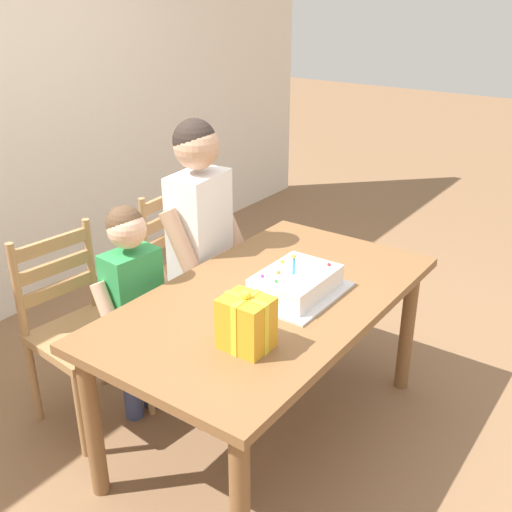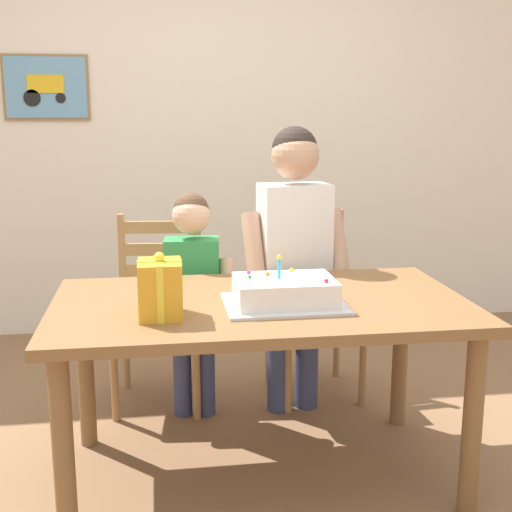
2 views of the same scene
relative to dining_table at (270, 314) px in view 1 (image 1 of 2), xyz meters
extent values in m
plane|color=#846042|center=(0.00, 0.00, -0.63)|extent=(20.00, 20.00, 0.00)
cube|color=brown|center=(0.00, 0.00, 0.07)|extent=(1.56, 0.88, 0.04)
cylinder|color=brown|center=(-0.70, -0.36, -0.29)|extent=(0.07, 0.07, 0.68)
cylinder|color=brown|center=(0.70, -0.36, -0.29)|extent=(0.07, 0.07, 0.68)
cylinder|color=brown|center=(-0.70, 0.36, -0.29)|extent=(0.07, 0.07, 0.68)
cylinder|color=brown|center=(0.70, 0.36, -0.29)|extent=(0.07, 0.07, 0.68)
cube|color=silver|center=(0.08, -0.08, 0.10)|extent=(0.44, 0.34, 0.01)
cube|color=white|center=(0.08, -0.08, 0.15)|extent=(0.36, 0.26, 0.09)
cylinder|color=#33ADE5|center=(0.06, -0.08, 0.23)|extent=(0.01, 0.01, 0.07)
sphere|color=yellow|center=(0.06, -0.08, 0.27)|extent=(0.02, 0.02, 0.02)
sphere|color=yellow|center=(0.12, 0.02, 0.20)|extent=(0.02, 0.02, 0.02)
sphere|color=purple|center=(-0.04, 0.01, 0.20)|extent=(0.02, 0.02, 0.02)
sphere|color=green|center=(-0.05, -0.06, 0.20)|extent=(0.01, 0.01, 0.01)
sphere|color=red|center=(0.21, -0.16, 0.20)|extent=(0.02, 0.02, 0.02)
sphere|color=orange|center=(0.02, -0.03, 0.20)|extent=(0.02, 0.02, 0.02)
cube|color=gold|center=(-0.37, -0.15, 0.19)|extent=(0.15, 0.17, 0.20)
cube|color=yellow|center=(-0.37, -0.15, 0.19)|extent=(0.15, 0.02, 0.20)
cube|color=yellow|center=(-0.37, -0.15, 0.19)|extent=(0.02, 0.18, 0.20)
sphere|color=yellow|center=(-0.37, -0.15, 0.30)|extent=(0.04, 0.04, 0.04)
cube|color=#A87A4C|center=(-0.39, 0.75, -0.18)|extent=(0.46, 0.46, 0.04)
cylinder|color=#A87A4C|center=(-0.22, 0.54, -0.42)|extent=(0.04, 0.04, 0.43)
cylinder|color=#A87A4C|center=(-0.60, 0.58, -0.42)|extent=(0.04, 0.04, 0.43)
cylinder|color=#A87A4C|center=(-0.18, 0.92, -0.42)|extent=(0.04, 0.04, 0.43)
cylinder|color=#A87A4C|center=(-0.56, 0.96, -0.42)|extent=(0.04, 0.04, 0.43)
cylinder|color=#A87A4C|center=(-0.18, 0.92, 0.06)|extent=(0.04, 0.04, 0.45)
cylinder|color=#A87A4C|center=(-0.56, 0.96, 0.06)|extent=(0.04, 0.04, 0.45)
cube|color=#A87A4C|center=(-0.37, 0.94, 0.00)|extent=(0.36, 0.06, 0.06)
cube|color=#A87A4C|center=(-0.37, 0.94, 0.11)|extent=(0.36, 0.06, 0.06)
cube|color=#A87A4C|center=(-0.37, 0.94, 0.22)|extent=(0.36, 0.06, 0.06)
cube|color=#A87A4C|center=(0.39, 0.75, -0.18)|extent=(0.45, 0.45, 0.04)
cylinder|color=#A87A4C|center=(0.59, 0.57, -0.42)|extent=(0.04, 0.04, 0.43)
cylinder|color=#A87A4C|center=(0.21, 0.54, -0.42)|extent=(0.04, 0.04, 0.43)
cylinder|color=#A87A4C|center=(0.56, 0.95, -0.42)|extent=(0.04, 0.04, 0.43)
cylinder|color=#A87A4C|center=(0.18, 0.92, -0.42)|extent=(0.04, 0.04, 0.43)
cylinder|color=#A87A4C|center=(0.56, 0.95, 0.06)|extent=(0.04, 0.04, 0.45)
cylinder|color=#A87A4C|center=(0.18, 0.92, 0.06)|extent=(0.04, 0.04, 0.45)
cube|color=#A87A4C|center=(0.37, 0.94, 0.00)|extent=(0.36, 0.05, 0.06)
cube|color=#A87A4C|center=(0.37, 0.94, 0.11)|extent=(0.36, 0.05, 0.06)
cube|color=#A87A4C|center=(0.37, 0.94, 0.22)|extent=(0.36, 0.05, 0.06)
cylinder|color=#38426B|center=(0.32, 0.60, -0.38)|extent=(0.11, 0.11, 0.51)
cylinder|color=#38426B|center=(0.18, 0.58, -0.38)|extent=(0.11, 0.11, 0.51)
cube|color=white|center=(0.25, 0.59, 0.17)|extent=(0.34, 0.23, 0.58)
cylinder|color=tan|center=(0.45, 0.57, 0.15)|extent=(0.11, 0.25, 0.39)
cylinder|color=tan|center=(0.05, 0.53, 0.15)|extent=(0.11, 0.25, 0.39)
sphere|color=tan|center=(0.25, 0.59, 0.59)|extent=(0.22, 0.22, 0.22)
sphere|color=#2D231E|center=(0.25, 0.60, 0.62)|extent=(0.21, 0.21, 0.21)
cylinder|color=#38426B|center=(-0.17, 0.59, -0.43)|extent=(0.09, 0.09, 0.40)
cylinder|color=#38426B|center=(-0.28, 0.60, -0.43)|extent=(0.09, 0.09, 0.40)
cube|color=#2D934C|center=(-0.23, 0.59, 0.00)|extent=(0.26, 0.17, 0.46)
cylinder|color=#E0B293|center=(-0.07, 0.55, -0.02)|extent=(0.08, 0.19, 0.30)
cylinder|color=#E0B293|center=(-0.39, 0.57, -0.02)|extent=(0.08, 0.19, 0.30)
sphere|color=#E0B293|center=(-0.23, 0.59, 0.33)|extent=(0.17, 0.17, 0.17)
sphere|color=brown|center=(-0.23, 0.60, 0.35)|extent=(0.16, 0.16, 0.16)
camera|label=1|loc=(-1.88, -1.27, 1.29)|focal=42.69mm
camera|label=2|loc=(-0.37, -2.43, 0.79)|focal=47.50mm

